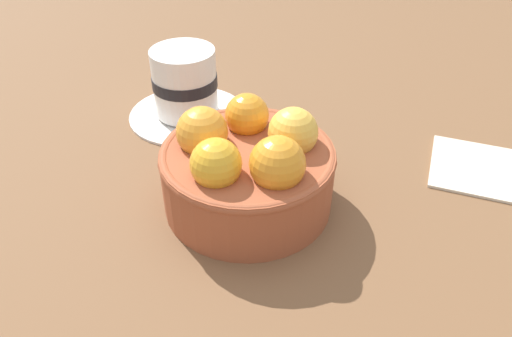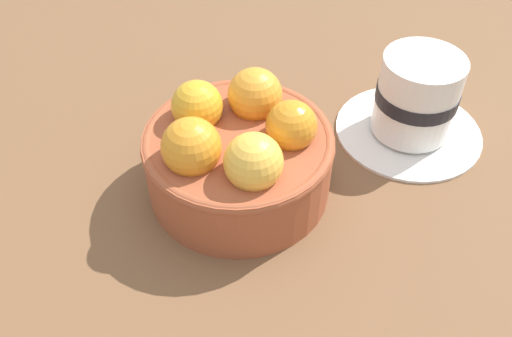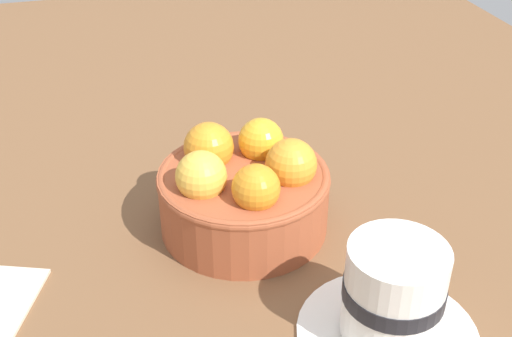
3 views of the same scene
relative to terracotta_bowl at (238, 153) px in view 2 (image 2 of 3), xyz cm
name	(u,v)px [view 2 (image 2 of 3)]	position (x,y,z in cm)	size (l,w,h in cm)	color
ground_plane	(240,201)	(-0.03, -0.01, -6.06)	(151.13, 112.54, 3.85)	brown
terracotta_bowl	(238,153)	(0.00, 0.00, 0.00)	(15.77, 15.77, 9.41)	#9E4C2D
coffee_cup	(415,102)	(-16.34, -7.17, -0.41)	(13.97, 13.97, 8.38)	white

